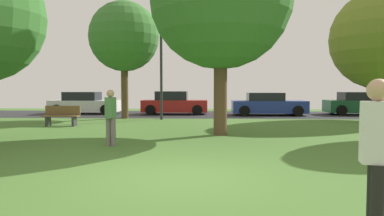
# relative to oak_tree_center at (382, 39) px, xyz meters

# --- Properties ---
(ground_plane) EXTENTS (44.00, 44.00, 0.00)m
(ground_plane) POSITION_rel_oak_tree_center_xyz_m (-9.69, -12.74, -4.30)
(ground_plane) COLOR #47702D
(road_strip) EXTENTS (44.00, 6.40, 0.01)m
(road_strip) POSITION_rel_oak_tree_center_xyz_m (-9.69, 3.26, -4.29)
(road_strip) COLOR #28282B
(road_strip) RESTS_ON ground_plane
(oak_tree_center) EXTENTS (5.34, 5.34, 6.97)m
(oak_tree_center) POSITION_rel_oak_tree_center_xyz_m (0.00, 0.00, 0.00)
(oak_tree_center) COLOR brown
(oak_tree_center) RESTS_ON ground_plane
(maple_tree_near) EXTENTS (3.87, 3.87, 6.49)m
(maple_tree_near) POSITION_rel_oak_tree_center_xyz_m (-13.88, 0.09, 0.23)
(maple_tree_near) COLOR brown
(maple_tree_near) RESTS_ON ground_plane
(person_thrower) EXTENTS (0.36, 0.30, 1.80)m
(person_thrower) POSITION_rel_oak_tree_center_xyz_m (-7.34, -15.53, -3.29)
(person_thrower) COLOR black
(person_thrower) RESTS_ON ground_plane
(person_bystander) EXTENTS (0.30, 0.36, 1.65)m
(person_bystander) POSITION_rel_oak_tree_center_xyz_m (-12.04, -9.20, -3.38)
(person_bystander) COLOR slate
(person_bystander) RESTS_ON ground_plane
(parked_car_white) EXTENTS (4.52, 1.98, 1.44)m
(parked_car_white) POSITION_rel_oak_tree_center_xyz_m (-17.40, 3.57, -3.64)
(parked_car_white) COLOR white
(parked_car_white) RESTS_ON ground_plane
(parked_car_red) EXTENTS (4.22, 1.92, 1.48)m
(parked_car_red) POSITION_rel_oak_tree_center_xyz_m (-11.44, 3.45, -3.62)
(parked_car_red) COLOR #B21E1E
(parked_car_red) RESTS_ON ground_plane
(parked_car_blue) EXTENTS (4.55, 2.09, 1.40)m
(parked_car_blue) POSITION_rel_oak_tree_center_xyz_m (-5.48, 2.92, -3.65)
(parked_car_blue) COLOR #233893
(parked_car_blue) RESTS_ON ground_plane
(parked_car_green) EXTENTS (4.36, 1.98, 1.44)m
(parked_car_green) POSITION_rel_oak_tree_center_xyz_m (0.48, 3.61, -3.63)
(parked_car_green) COLOR #195633
(parked_car_green) RESTS_ON ground_plane
(park_bench) EXTENTS (1.60, 0.45, 0.90)m
(park_bench) POSITION_rel_oak_tree_center_xyz_m (-15.77, -3.94, -3.83)
(park_bench) COLOR brown
(park_bench) RESTS_ON ground_plane
(street_lamp_post) EXTENTS (0.14, 0.14, 4.50)m
(street_lamp_post) POSITION_rel_oak_tree_center_xyz_m (-11.73, -0.54, -2.05)
(street_lamp_post) COLOR #2D2D33
(street_lamp_post) RESTS_ON ground_plane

